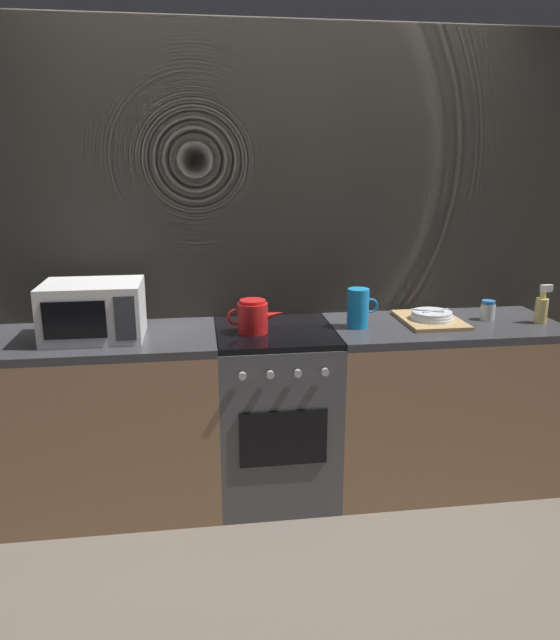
{
  "coord_description": "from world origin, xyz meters",
  "views": [
    {
      "loc": [
        -0.37,
        -2.83,
        1.73
      ],
      "look_at": [
        0.03,
        0.0,
        0.95
      ],
      "focal_mm": 33.1,
      "sensor_mm": 36.0,
      "label": 1
    }
  ],
  "objects_px": {
    "microwave": "(93,311)",
    "spice_jar": "(488,310)",
    "spray_bottle": "(542,308)",
    "pitcher": "(358,308)",
    "stove_unit": "(275,412)",
    "kettle": "(253,317)",
    "dish_pile": "(431,318)"
  },
  "relations": [
    {
      "from": "pitcher",
      "to": "dish_pile",
      "type": "xyz_separation_m",
      "value": [
        0.4,
        0.03,
        -0.08
      ]
    },
    {
      "from": "microwave",
      "to": "stove_unit",
      "type": "bearing_deg",
      "value": 0.98
    },
    {
      "from": "microwave",
      "to": "dish_pile",
      "type": "distance_m",
      "value": 1.71
    },
    {
      "from": "microwave",
      "to": "kettle",
      "type": "distance_m",
      "value": 0.76
    },
    {
      "from": "spice_jar",
      "to": "stove_unit",
      "type": "bearing_deg",
      "value": -178.05
    },
    {
      "from": "pitcher",
      "to": "microwave",
      "type": "bearing_deg",
      "value": -179.57
    },
    {
      "from": "microwave",
      "to": "pitcher",
      "type": "distance_m",
      "value": 1.3
    },
    {
      "from": "spray_bottle",
      "to": "stove_unit",
      "type": "bearing_deg",
      "value": 177.6
    },
    {
      "from": "stove_unit",
      "to": "kettle",
      "type": "bearing_deg",
      "value": -164.55
    },
    {
      "from": "pitcher",
      "to": "stove_unit",
      "type": "bearing_deg",
      "value": 179.32
    },
    {
      "from": "stove_unit",
      "to": "spice_jar",
      "type": "distance_m",
      "value": 1.26
    },
    {
      "from": "spray_bottle",
      "to": "spice_jar",
      "type": "bearing_deg",
      "value": 158.4
    },
    {
      "from": "stove_unit",
      "to": "spray_bottle",
      "type": "bearing_deg",
      "value": -2.4
    },
    {
      "from": "stove_unit",
      "to": "dish_pile",
      "type": "xyz_separation_m",
      "value": [
        0.83,
        0.03,
        0.47
      ]
    },
    {
      "from": "kettle",
      "to": "spice_jar",
      "type": "height_order",
      "value": "kettle"
    },
    {
      "from": "kettle",
      "to": "spray_bottle",
      "type": "xyz_separation_m",
      "value": [
        1.51,
        -0.03,
        -0.0
      ]
    },
    {
      "from": "pitcher",
      "to": "kettle",
      "type": "bearing_deg",
      "value": -177.2
    },
    {
      "from": "spray_bottle",
      "to": "kettle",
      "type": "bearing_deg",
      "value": 178.98
    },
    {
      "from": "stove_unit",
      "to": "microwave",
      "type": "height_order",
      "value": "microwave"
    },
    {
      "from": "dish_pile",
      "to": "spray_bottle",
      "type": "height_order",
      "value": "spray_bottle"
    },
    {
      "from": "kettle",
      "to": "spray_bottle",
      "type": "bearing_deg",
      "value": -1.02
    },
    {
      "from": "spice_jar",
      "to": "spray_bottle",
      "type": "xyz_separation_m",
      "value": [
        0.25,
        -0.1,
        0.03
      ]
    },
    {
      "from": "dish_pile",
      "to": "spice_jar",
      "type": "relative_size",
      "value": 3.81
    },
    {
      "from": "microwave",
      "to": "dish_pile",
      "type": "bearing_deg",
      "value": 1.48
    },
    {
      "from": "spray_bottle",
      "to": "dish_pile",
      "type": "bearing_deg",
      "value": 171.22
    },
    {
      "from": "dish_pile",
      "to": "spray_bottle",
      "type": "relative_size",
      "value": 1.97
    },
    {
      "from": "spice_jar",
      "to": "pitcher",
      "type": "bearing_deg",
      "value": -176.5
    },
    {
      "from": "stove_unit",
      "to": "dish_pile",
      "type": "distance_m",
      "value": 0.96
    },
    {
      "from": "microwave",
      "to": "spice_jar",
      "type": "height_order",
      "value": "microwave"
    },
    {
      "from": "microwave",
      "to": "pitcher",
      "type": "relative_size",
      "value": 2.3
    },
    {
      "from": "stove_unit",
      "to": "dish_pile",
      "type": "height_order",
      "value": "dish_pile"
    },
    {
      "from": "stove_unit",
      "to": "kettle",
      "type": "height_order",
      "value": "kettle"
    }
  ]
}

